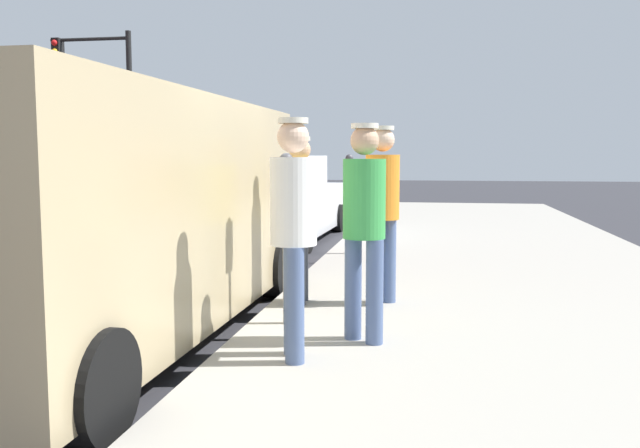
# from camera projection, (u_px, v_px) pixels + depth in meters

# --- Properties ---
(ground_plane) EXTENTS (80.00, 80.00, 0.00)m
(ground_plane) POSITION_uv_depth(u_px,v_px,m) (149.00, 331.00, 6.33)
(ground_plane) COLOR #2D2D33
(sidewalk_slab) EXTENTS (5.00, 32.00, 0.15)m
(sidewalk_slab) POSITION_uv_depth(u_px,v_px,m) (535.00, 340.00, 5.73)
(sidewalk_slab) COLOR #9E998E
(sidewalk_slab) RESTS_ON ground
(parking_meter_near) EXTENTS (0.14, 0.18, 1.52)m
(parking_meter_near) POSITION_uv_depth(u_px,v_px,m) (286.00, 209.00, 5.91)
(parking_meter_near) COLOR gray
(parking_meter_near) RESTS_ON sidewalk_slab
(parking_meter_far) EXTENTS (0.14, 0.18, 1.52)m
(parking_meter_far) POSITION_uv_depth(u_px,v_px,m) (349.00, 186.00, 10.21)
(parking_meter_far) COLOR gray
(parking_meter_far) RESTS_ON sidewalk_slab
(pedestrian_in_orange) EXTENTS (0.34, 0.34, 1.79)m
(pedestrian_in_orange) POSITION_uv_depth(u_px,v_px,m) (382.00, 202.00, 6.71)
(pedestrian_in_orange) COLOR #4C608C
(pedestrian_in_orange) RESTS_ON sidewalk_slab
(pedestrian_in_green) EXTENTS (0.34, 0.34, 1.75)m
(pedestrian_in_green) POSITION_uv_depth(u_px,v_px,m) (364.00, 217.00, 5.33)
(pedestrian_in_green) COLOR #4C608C
(pedestrian_in_green) RESTS_ON sidewalk_slab
(pedestrian_in_white) EXTENTS (0.34, 0.35, 1.76)m
(pedestrian_in_white) POSITION_uv_depth(u_px,v_px,m) (293.00, 222.00, 4.86)
(pedestrian_in_white) COLOR #4C608C
(pedestrian_in_white) RESTS_ON sidewalk_slab
(pedestrian_in_yellow) EXTENTS (0.34, 0.36, 1.69)m
(pedestrian_in_yellow) POSITION_uv_depth(u_px,v_px,m) (300.00, 208.00, 6.77)
(pedestrian_in_yellow) COLOR #383D47
(pedestrian_in_yellow) RESTS_ON sidewalk_slab
(parked_van) EXTENTS (2.18, 5.23, 2.15)m
(parked_van) POSITION_uv_depth(u_px,v_px,m) (114.00, 212.00, 5.90)
(parked_van) COLOR tan
(parked_van) RESTS_ON ground
(parked_sedan_ahead) EXTENTS (2.04, 4.45, 1.65)m
(parked_sedan_ahead) POSITION_uv_depth(u_px,v_px,m) (279.00, 202.00, 13.06)
(parked_sedan_ahead) COLOR white
(parked_sedan_ahead) RESTS_ON ground
(traffic_light_corner) EXTENTS (2.48, 0.42, 5.20)m
(traffic_light_corner) POSITION_uv_depth(u_px,v_px,m) (102.00, 91.00, 19.43)
(traffic_light_corner) COLOR black
(traffic_light_corner) RESTS_ON ground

